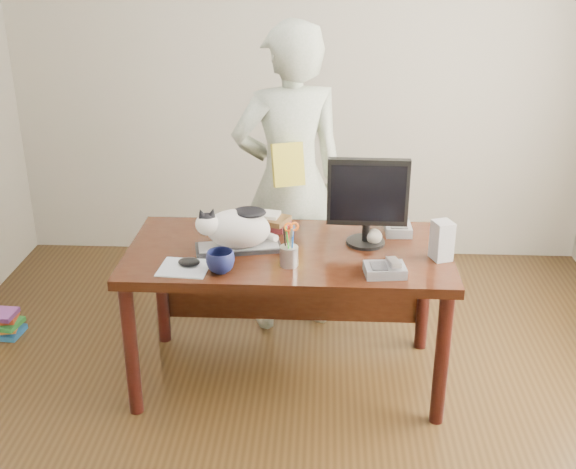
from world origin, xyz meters
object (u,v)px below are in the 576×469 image
Objects in this scene: book_pile_b at (1,323)px; phone at (386,269)px; baseball at (374,237)px; keyboard at (239,247)px; speaker at (442,240)px; book_stack at (269,221)px; pen_cup at (289,254)px; mouse at (189,262)px; desk at (289,269)px; monitor at (368,197)px; cat at (235,227)px; coffee_mug at (220,262)px; calculator at (398,228)px; person at (290,181)px.

phone is at bearing -15.67° from book_pile_b.
baseball is 2.28m from book_pile_b.
baseball reaches higher than keyboard.
speaker is 2.61m from book_pile_b.
baseball is 0.58m from book_stack.
speaker is 0.74× the size of book_pile_b.
pen_cup reaches higher than book_stack.
keyboard is 0.99m from speaker.
desk is at bearing 37.92° from mouse.
keyboard is 0.68m from monitor.
monitor reaches higher than cat.
speaker reaches higher than book_pile_b.
baseball reaches higher than desk.
cat is at bearing -96.16° from book_stack.
phone is 0.35m from baseball.
coffee_mug reaches higher than desk.
keyboard is 2.32× the size of speaker.
book_stack is (-0.58, 0.54, 0.01)m from phone.
phone is (0.08, -0.34, -0.23)m from monitor.
calculator is (0.56, 0.16, 0.17)m from desk.
keyboard is at bearing 154.96° from phone.
mouse is at bearing -156.58° from calculator.
calculator is (1.02, 0.47, 0.00)m from mouse.
coffee_mug reaches higher than book_stack.
keyboard is 0.26m from coffee_mug.
keyboard is 1.80× the size of book_stack.
coffee_mug reaches higher than keyboard.
coffee_mug is 0.76m from phone.
phone is (0.46, -0.34, 0.18)m from desk.
keyboard is 0.68m from person.
pen_cup is at bearing 74.00° from person.
keyboard is at bearing 8.36° from cat.
person is at bearing 92.31° from book_stack.
desk is 0.89× the size of person.
person is at bearing 146.72° from calculator.
book_stack is at bearing 105.96° from pen_cup.
pen_cup reaches higher than keyboard.
phone reaches higher than book_pile_b.
speaker is 0.11× the size of person.
book_stack is 1.75m from book_pile_b.
desk is 7.26× the size of pen_cup.
pen_cup is at bearing 15.58° from coffee_mug.
calculator is (-0.18, 0.32, -0.07)m from speaker.
coffee_mug reaches higher than mouse.
keyboard is at bearing -170.71° from monitor.
phone is (0.76, 0.01, -0.02)m from coffee_mug.
pen_cup is 0.85× the size of book_pile_b.
mouse is 0.83× the size of coffee_mug.
coffee_mug is 0.93m from person.
mouse is 0.42× the size of book_pile_b.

